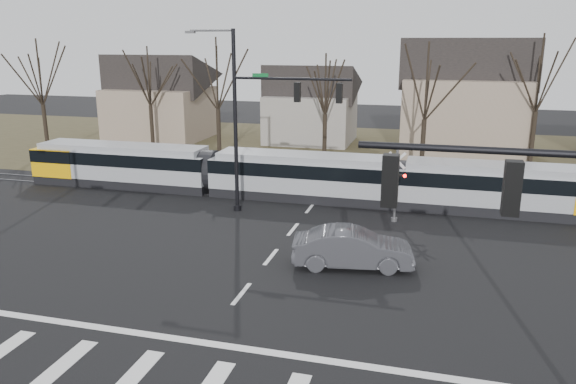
# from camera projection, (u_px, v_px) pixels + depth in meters

# --- Properties ---
(ground) EXTENTS (140.00, 140.00, 0.00)m
(ground) POSITION_uv_depth(u_px,v_px,m) (223.00, 317.00, 20.09)
(ground) COLOR black
(grass_verge) EXTENTS (140.00, 28.00, 0.01)m
(grass_verge) POSITION_uv_depth(u_px,v_px,m) (355.00, 152.00, 49.90)
(grass_verge) COLOR #38331E
(grass_verge) RESTS_ON ground
(crosswalk) EXTENTS (27.00, 2.60, 0.01)m
(crosswalk) POSITION_uv_depth(u_px,v_px,m) (172.00, 380.00, 16.36)
(crosswalk) COLOR silver
(crosswalk) RESTS_ON ground
(stop_line) EXTENTS (28.00, 0.35, 0.01)m
(stop_line) POSITION_uv_depth(u_px,v_px,m) (202.00, 342.00, 18.41)
(stop_line) COLOR silver
(stop_line) RESTS_ON ground
(lane_dashes) EXTENTS (0.18, 30.00, 0.01)m
(lane_dashes) POSITION_uv_depth(u_px,v_px,m) (317.00, 199.00, 34.99)
(lane_dashes) COLOR silver
(lane_dashes) RESTS_ON ground
(rail_pair) EXTENTS (90.00, 1.52, 0.06)m
(rail_pair) POSITION_uv_depth(u_px,v_px,m) (316.00, 200.00, 34.80)
(rail_pair) COLOR #59595E
(rail_pair) RESTS_ON ground
(tram) EXTENTS (37.13, 2.76, 2.81)m
(tram) POSITION_uv_depth(u_px,v_px,m) (300.00, 174.00, 34.87)
(tram) COLOR gray
(tram) RESTS_ON ground
(sedan) EXTENTS (3.56, 5.82, 1.72)m
(sedan) POSITION_uv_depth(u_px,v_px,m) (353.00, 248.00, 24.37)
(sedan) COLOR #414147
(sedan) RESTS_ON ground
(signal_pole_far) EXTENTS (9.28, 0.44, 10.20)m
(signal_pole_far) POSITION_uv_depth(u_px,v_px,m) (262.00, 113.00, 30.84)
(signal_pole_far) COLOR black
(signal_pole_far) RESTS_ON ground
(rail_crossing_signal) EXTENTS (1.08, 0.36, 4.00)m
(rail_crossing_signal) POSITION_uv_depth(u_px,v_px,m) (396.00, 188.00, 30.26)
(rail_crossing_signal) COLOR #59595B
(rail_crossing_signal) RESTS_ON ground
(tree_row) EXTENTS (59.20, 7.20, 10.00)m
(tree_row) POSITION_uv_depth(u_px,v_px,m) (372.00, 103.00, 42.50)
(tree_row) COLOR black
(tree_row) RESTS_ON ground
(house_a) EXTENTS (9.72, 8.64, 8.60)m
(house_a) POSITION_uv_depth(u_px,v_px,m) (159.00, 94.00, 55.62)
(house_a) COLOR gray
(house_a) RESTS_ON ground
(house_b) EXTENTS (8.64, 7.56, 7.65)m
(house_b) POSITION_uv_depth(u_px,v_px,m) (311.00, 101.00, 53.85)
(house_b) COLOR gray
(house_b) RESTS_ON ground
(house_c) EXTENTS (10.80, 8.64, 10.10)m
(house_c) POSITION_uv_depth(u_px,v_px,m) (465.00, 94.00, 47.20)
(house_c) COLOR gray
(house_c) RESTS_ON ground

